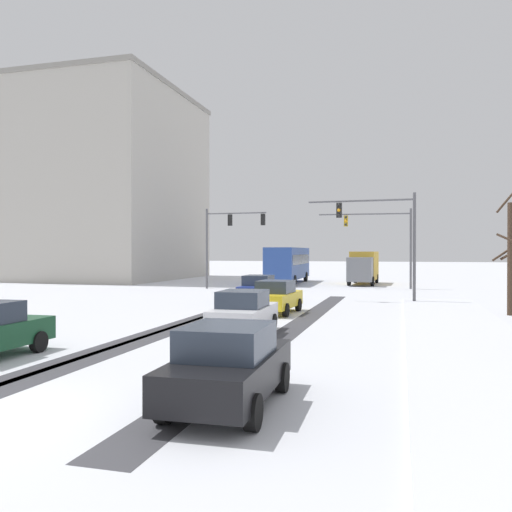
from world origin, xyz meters
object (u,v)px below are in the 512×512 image
Objects in this scene: bus_oncoming at (288,262)px; bare_tree_sidewalk_mid at (510,255)px; car_blue_lead at (259,289)px; car_white_third at (244,312)px; traffic_signal_far_right at (384,233)px; car_yellow_cab_second at (276,297)px; traffic_signal_far_left at (227,232)px; car_black_fifth at (229,365)px; office_building_far_left_block at (101,186)px; traffic_signal_near_right at (383,228)px; box_truck_delivery at (363,267)px.

bus_oncoming is 1.82× the size of bare_tree_sidewalk_mid.
car_blue_lead is 12.25m from car_white_third.
traffic_signal_far_right is 0.67× the size of bus_oncoming.
traffic_signal_far_left is at bearing 116.80° from car_yellow_cab_second.
traffic_signal_far_right is 34.60m from car_black_fifth.
office_building_far_left_block reaches higher than car_yellow_cab_second.
office_building_far_left_block is at bearing 124.57° from car_black_fifth.
traffic_signal_far_right is 32.77m from office_building_far_left_block.
traffic_signal_near_right reaches higher than bare_tree_sidewalk_mid.
traffic_signal_far_right is 1.15× the size of traffic_signal_far_left.
office_building_far_left_block is (-19.02, 12.09, 5.72)m from traffic_signal_far_left.
car_white_third is at bearing -69.87° from traffic_signal_far_left.
bus_oncoming is (-8.96, 4.85, -2.52)m from traffic_signal_far_right.
traffic_signal_near_right is at bearing 140.48° from bare_tree_sidewalk_mid.
bare_tree_sidewalk_mid is at bearing 11.62° from car_yellow_cab_second.
traffic_signal_far_left is at bearing -162.30° from traffic_signal_far_right.
traffic_signal_far_right is 12.77m from traffic_signal_far_left.
bare_tree_sidewalk_mid reaches higher than car_yellow_cab_second.
car_white_third is at bearing -108.00° from traffic_signal_near_right.
office_building_far_left_block reaches higher than bus_oncoming.
car_blue_lead is at bearing 167.17° from bare_tree_sidewalk_mid.
traffic_signal_near_right reaches higher than car_blue_lead.
box_truck_delivery is (2.19, 30.89, 0.82)m from car_white_third.
traffic_signal_far_left is 11.86m from car_blue_lead.
traffic_signal_far_left is 32.39m from car_black_fifth.
car_white_third is (0.36, -6.70, 0.00)m from car_yellow_cab_second.
car_black_fifth is at bearing -89.85° from box_truck_delivery.
car_white_third is at bearing 104.91° from car_black_fifth.
box_truck_delivery is (-1.97, 5.16, -2.88)m from traffic_signal_far_right.
box_truck_delivery is at bearing 85.94° from car_white_third.
traffic_signal_near_right is at bearing 84.36° from car_black_fifth.
car_blue_lead is 0.99× the size of car_yellow_cab_second.
office_building_far_left_block is at bearing 171.40° from bus_oncoming.
box_truck_delivery is 23.51m from bare_tree_sidewalk_mid.
bare_tree_sidewalk_mid is (8.36, -21.94, 1.24)m from box_truck_delivery.
traffic_signal_far_left is at bearing 118.40° from car_blue_lead.
bus_oncoming is (-7.09, 39.20, 1.18)m from car_black_fifth.
car_white_third is at bearing -86.93° from car_yellow_cab_second.
bus_oncoming is at bearing 119.23° from traffic_signal_near_right.
traffic_signal_far_left is at bearing 147.69° from traffic_signal_near_right.
box_truck_delivery is at bearing 97.81° from traffic_signal_near_right.
office_building_far_left_block is (-26.67, 27.23, 9.50)m from car_yellow_cab_second.
car_yellow_cab_second is 0.20× the size of office_building_far_left_block.
bus_oncoming reaches higher than car_blue_lead.
traffic_signal_far_right is at bearing 91.75° from traffic_signal_near_right.
bare_tree_sidewalk_mid is at bearing -39.52° from traffic_signal_near_right.
traffic_signal_near_right reaches higher than bus_oncoming.
traffic_signal_far_left is 1.57× the size of car_white_third.
traffic_signal_near_right is at bearing -88.25° from traffic_signal_far_right.
bus_oncoming reaches higher than car_white_third.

